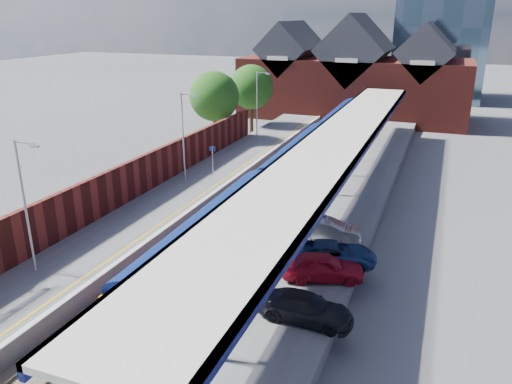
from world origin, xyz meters
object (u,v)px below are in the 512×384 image
train (324,138)px  lamp_post_c (184,132)px  platform_sign (213,156)px  parked_car_red (323,267)px  parked_car_blue (334,254)px  lamp_post_d (258,101)px  parked_car_silver (327,230)px  parked_car_dark (305,308)px  lamp_post_b (26,200)px

train → lamp_post_c: lamp_post_c is taller
platform_sign → parked_car_red: size_ratio=0.61×
train → parked_car_blue: (6.22, -23.36, -0.49)m
lamp_post_d → platform_sign: bearing=-84.4°
platform_sign → lamp_post_c: bearing=-124.3°
lamp_post_d → parked_car_silver: lamp_post_d is taller
parked_car_dark → parked_car_silver: bearing=9.1°
train → lamp_post_c: bearing=-119.8°
lamp_post_b → lamp_post_c: same height
lamp_post_b → parked_car_red: bearing=18.2°
parked_car_silver → parked_car_dark: size_ratio=0.94×
parked_car_silver → parked_car_dark: 8.48m
parked_car_red → parked_car_silver: (-0.89, 4.64, -0.04)m
lamp_post_c → lamp_post_d: bearing=90.0°
platform_sign → parked_car_red: platform_sign is taller
train → parked_car_red: (6.07, -25.10, -0.43)m
lamp_post_b → lamp_post_d: bearing=90.0°
lamp_post_b → parked_car_red: 15.03m
lamp_post_b → parked_car_blue: lamp_post_b is taller
lamp_post_b → platform_sign: lamp_post_b is taller
lamp_post_c → parked_car_dark: size_ratio=1.66×
parked_car_red → platform_sign: bearing=25.0°
parked_car_silver → parked_car_dark: bearing=176.3°
train → parked_car_red: train is taller
parked_car_red → parked_car_dark: 3.78m
lamp_post_b → parked_car_silver: bearing=35.3°
lamp_post_c → platform_sign: lamp_post_c is taller
parked_car_red → lamp_post_d: bearing=8.8°
lamp_post_d → parked_car_blue: 29.47m
parked_car_silver → parked_car_blue: size_ratio=0.87×
parked_car_silver → parked_car_blue: parked_car_silver is taller
lamp_post_d → parked_car_red: bearing=-63.1°
parked_car_red → parked_car_blue: bearing=-23.1°
parked_car_silver → lamp_post_c: bearing=51.7°
platform_sign → parked_car_dark: (12.72, -17.19, -1.08)m
lamp_post_d → parked_car_silver: 26.45m
lamp_post_d → parked_car_blue: lamp_post_d is taller
parked_car_dark → parked_car_blue: 5.52m
parked_car_blue → parked_car_silver: bearing=5.8°
platform_sign → parked_car_red: (12.57, -13.41, -1.00)m
parked_car_dark → lamp_post_d: bearing=26.3°
lamp_post_c → parked_car_dark: (14.08, -15.19, -3.38)m
lamp_post_d → parked_car_silver: (13.04, -22.77, -3.34)m
train → parked_car_silver: train is taller
parked_car_red → parked_car_dark: parked_car_red is taller
train → lamp_post_d: bearing=163.6°
parked_car_silver → parked_car_dark: (1.05, -8.42, -0.04)m
lamp_post_c → parked_car_silver: bearing=-27.4°
platform_sign → parked_car_dark: bearing=-53.5°
platform_sign → lamp_post_d: bearing=95.6°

